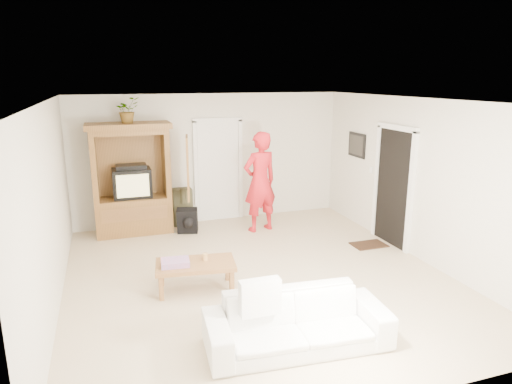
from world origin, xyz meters
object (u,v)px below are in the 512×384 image
at_px(armoire, 134,186).
at_px(sofa, 297,322).
at_px(man, 260,182).
at_px(coffee_table, 196,266).

height_order(armoire, sofa, armoire).
bearing_deg(armoire, sofa, -72.79).
relative_size(armoire, sofa, 1.04).
distance_m(armoire, sofa, 4.79).
bearing_deg(sofa, man, 81.37).
bearing_deg(coffee_table, sofa, -57.81).
xyz_separation_m(sofa, coffee_table, (-0.79, 1.72, 0.06)).
height_order(man, coffee_table, man).
bearing_deg(coffee_table, armoire, 109.86).
relative_size(man, sofa, 0.96).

